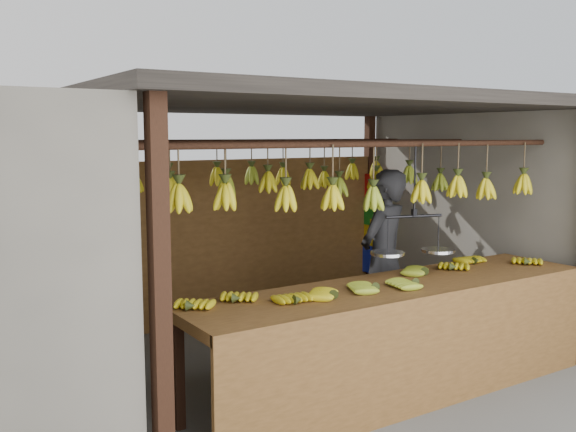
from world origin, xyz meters
TOP-DOWN VIEW (x-y plane):
  - ground at (0.00, 0.00)m, footprint 80.00×80.00m
  - stall at (0.00, 0.33)m, footprint 4.30×3.30m
  - neighbor_right at (3.60, 0.00)m, footprint 3.00×3.00m
  - counter at (0.11, -1.23)m, footprint 3.64×0.82m
  - hanging_bananas at (-0.01, -0.01)m, footprint 3.58×2.25m
  - balance_scale at (0.39, -1.00)m, footprint 0.71×0.40m
  - vendor at (0.85, -0.12)m, footprint 0.74×0.61m
  - bag_bundles at (1.94, 1.35)m, footprint 0.08×0.26m

SIDE VIEW (x-z plane):
  - ground at x=0.00m, z-range 0.00..0.00m
  - counter at x=0.11m, z-range 0.23..1.19m
  - vendor at x=0.85m, z-range 0.00..1.74m
  - bag_bundles at x=1.94m, z-range 0.34..1.59m
  - neighbor_right at x=3.60m, z-range 0.00..2.30m
  - balance_scale at x=0.39m, z-range 0.71..1.61m
  - hanging_bananas at x=-0.01m, z-range 1.44..1.82m
  - stall at x=0.00m, z-range 0.77..3.17m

